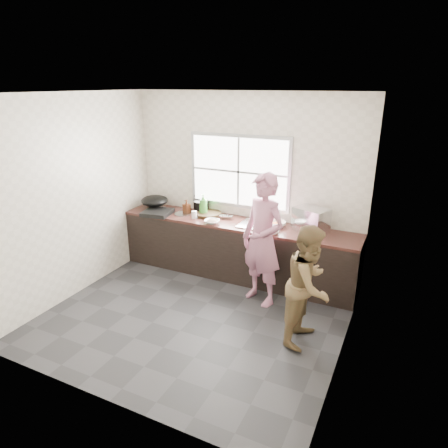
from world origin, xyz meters
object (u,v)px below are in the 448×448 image
at_px(bowl_mince, 212,222).
at_px(bowl_held, 274,231).
at_px(woman, 263,244).
at_px(person_side, 309,285).
at_px(bottle_brown_short, 203,206).
at_px(cutting_board, 208,214).
at_px(dish_rack, 311,220).
at_px(bottle_green, 203,204).
at_px(pot_lid_right, 183,214).
at_px(bottle_brown_tall, 187,207).
at_px(burner, 157,213).
at_px(pot_lid_left, 160,209).
at_px(glass_jar, 194,215).
at_px(plate_food, 202,216).
at_px(bowl_crabs, 277,224).
at_px(black_pot, 201,206).
at_px(wok, 155,201).

height_order(bowl_mince, bowl_held, bowl_held).
xyz_separation_m(woman, person_side, (0.77, -0.59, -0.13)).
bearing_deg(bottle_brown_short, cutting_board, -38.26).
height_order(bowl_mince, dish_rack, dish_rack).
distance_m(bottle_green, pot_lid_right, 0.36).
bearing_deg(bottle_brown_tall, bottle_brown_short, 40.36).
xyz_separation_m(bowl_mince, burner, (-0.96, -0.00, 0.00)).
bearing_deg(person_side, pot_lid_right, 69.78).
bearing_deg(bowl_held, woman, -94.80).
bearing_deg(dish_rack, pot_lid_left, -155.82).
xyz_separation_m(glass_jar, burner, (-0.61, -0.09, -0.03)).
height_order(woman, bottle_brown_tall, woman).
bearing_deg(bottle_brown_tall, person_side, -27.96).
bearing_deg(bowl_mince, plate_food, 141.59).
distance_m(burner, dish_rack, 2.36).
bearing_deg(bowl_mince, bottle_brown_tall, 155.34).
bearing_deg(bowl_crabs, black_pot, 173.43).
relative_size(bowl_mince, bowl_crabs, 1.10).
distance_m(bottle_brown_short, dish_rack, 1.77).
distance_m(bowl_crabs, pot_lid_right, 1.51).
xyz_separation_m(bowl_mince, glass_jar, (-0.35, 0.09, 0.03)).
xyz_separation_m(bowl_held, bottle_brown_tall, (-1.53, 0.27, 0.07)).
relative_size(bowl_crabs, black_pot, 0.81).
relative_size(bowl_mince, black_pot, 0.89).
bearing_deg(plate_food, bowl_mince, -38.41).
bearing_deg(bottle_brown_short, dish_rack, -4.41).
bearing_deg(glass_jar, pot_lid_right, 160.65).
height_order(bottle_brown_tall, bottle_brown_short, bottle_brown_tall).
relative_size(black_pot, dish_rack, 0.55).
bearing_deg(glass_jar, bottle_green, 77.81).
bearing_deg(plate_food, woman, -25.41).
distance_m(bowl_crabs, burner, 1.88).
height_order(glass_jar, pot_lid_left, glass_jar).
distance_m(plate_food, dish_rack, 1.66).
bearing_deg(black_pot, bottle_green, -50.16).
relative_size(person_side, pot_lid_right, 5.24).
relative_size(woman, pot_lid_left, 6.56).
bearing_deg(bowl_held, bowl_crabs, 98.90).
bearing_deg(bowl_crabs, bowl_mince, -162.53).
bearing_deg(bottle_brown_short, black_pot, 180.00).
distance_m(plate_food, bottle_green, 0.18).
relative_size(bowl_mince, pot_lid_right, 0.82).
xyz_separation_m(bottle_brown_tall, glass_jar, (0.24, -0.18, -0.04)).
height_order(bottle_brown_tall, dish_rack, dish_rack).
bearing_deg(bowl_crabs, wok, -178.13).
bearing_deg(bottle_brown_short, pot_lid_right, -130.13).
height_order(bowl_mince, bottle_green, bottle_green).
bearing_deg(bottle_green, burner, -155.56).
distance_m(woman, cutting_board, 1.34).
xyz_separation_m(cutting_board, plate_food, (-0.04, -0.10, -0.01)).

